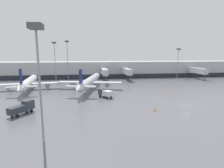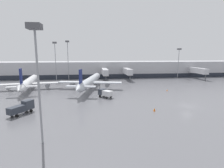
{
  "view_description": "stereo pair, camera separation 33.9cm",
  "coord_description": "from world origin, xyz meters",
  "px_view_note": "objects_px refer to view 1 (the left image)",
  "views": [
    {
      "loc": [
        -24.73,
        -40.69,
        13.12
      ],
      "look_at": [
        -17.25,
        18.4,
        3.0
      ],
      "focal_mm": 28.0,
      "sensor_mm": 36.0,
      "label": 1
    },
    {
      "loc": [
        -24.4,
        -40.73,
        13.12
      ],
      "look_at": [
        -17.25,
        18.4,
        3.0
      ],
      "focal_mm": 28.0,
      "sensor_mm": 36.0,
      "label": 2
    }
  ],
  "objects_px": {
    "parked_jet_0": "(28,83)",
    "service_truck_1": "(22,108)",
    "traffic_cone_0": "(155,110)",
    "traffic_cone_1": "(167,90)",
    "service_truck_0": "(105,93)",
    "apron_light_mast_3": "(37,50)",
    "apron_light_mast_4": "(178,54)",
    "apron_light_mast_5": "(67,49)",
    "parked_jet_2": "(90,81)",
    "apron_light_mast_0": "(55,50)"
  },
  "relations": [
    {
      "from": "parked_jet_0",
      "to": "apron_light_mast_4",
      "type": "distance_m",
      "value": 76.23
    },
    {
      "from": "service_truck_0",
      "to": "traffic_cone_0",
      "type": "relative_size",
      "value": 6.4
    },
    {
      "from": "apron_light_mast_0",
      "to": "apron_light_mast_4",
      "type": "xyz_separation_m",
      "value": [
        65.48,
        2.66,
        -1.9
      ]
    },
    {
      "from": "traffic_cone_0",
      "to": "apron_light_mast_4",
      "type": "relative_size",
      "value": 0.05
    },
    {
      "from": "parked_jet_2",
      "to": "apron_light_mast_4",
      "type": "distance_m",
      "value": 56.19
    },
    {
      "from": "parked_jet_0",
      "to": "traffic_cone_0",
      "type": "xyz_separation_m",
      "value": [
        37.73,
        -29.75,
        -2.39
      ]
    },
    {
      "from": "apron_light_mast_5",
      "to": "parked_jet_0",
      "type": "bearing_deg",
      "value": -114.82
    },
    {
      "from": "parked_jet_0",
      "to": "traffic_cone_0",
      "type": "relative_size",
      "value": 43.9
    },
    {
      "from": "apron_light_mast_3",
      "to": "apron_light_mast_4",
      "type": "xyz_separation_m",
      "value": [
        55.66,
        66.59,
        -0.6
      ]
    },
    {
      "from": "traffic_cone_1",
      "to": "parked_jet_2",
      "type": "bearing_deg",
      "value": 166.92
    },
    {
      "from": "service_truck_0",
      "to": "service_truck_1",
      "type": "relative_size",
      "value": 0.81
    },
    {
      "from": "service_truck_0",
      "to": "apron_light_mast_0",
      "type": "xyz_separation_m",
      "value": [
        -21.52,
        37.22,
        13.53
      ]
    },
    {
      "from": "traffic_cone_0",
      "to": "apron_light_mast_4",
      "type": "bearing_deg",
      "value": 58.25
    },
    {
      "from": "service_truck_0",
      "to": "traffic_cone_1",
      "type": "distance_m",
      "value": 24.28
    },
    {
      "from": "service_truck_0",
      "to": "service_truck_1",
      "type": "xyz_separation_m",
      "value": [
        -19.61,
        -12.85,
        0.05
      ]
    },
    {
      "from": "parked_jet_2",
      "to": "service_truck_1",
      "type": "distance_m",
      "value": 30.45
    },
    {
      "from": "apron_light_mast_3",
      "to": "apron_light_mast_0",
      "type": "bearing_deg",
      "value": 98.73
    },
    {
      "from": "parked_jet_0",
      "to": "apron_light_mast_5",
      "type": "height_order",
      "value": "apron_light_mast_5"
    },
    {
      "from": "traffic_cone_1",
      "to": "apron_light_mast_4",
      "type": "bearing_deg",
      "value": 57.53
    },
    {
      "from": "traffic_cone_0",
      "to": "traffic_cone_1",
      "type": "relative_size",
      "value": 1.29
    },
    {
      "from": "service_truck_0",
      "to": "traffic_cone_1",
      "type": "bearing_deg",
      "value": -114.36
    },
    {
      "from": "service_truck_0",
      "to": "apron_light_mast_5",
      "type": "xyz_separation_m",
      "value": [
        -15.86,
        40.26,
        14.1
      ]
    },
    {
      "from": "traffic_cone_1",
      "to": "apron_light_mast_5",
      "type": "distance_m",
      "value": 53.39
    },
    {
      "from": "traffic_cone_0",
      "to": "apron_light_mast_3",
      "type": "height_order",
      "value": "apron_light_mast_3"
    },
    {
      "from": "service_truck_0",
      "to": "apron_light_mast_3",
      "type": "height_order",
      "value": "apron_light_mast_3"
    },
    {
      "from": "parked_jet_2",
      "to": "apron_light_mast_4",
      "type": "relative_size",
      "value": 2.26
    },
    {
      "from": "apron_light_mast_4",
      "to": "apron_light_mast_5",
      "type": "height_order",
      "value": "apron_light_mast_5"
    },
    {
      "from": "parked_jet_2",
      "to": "traffic_cone_1",
      "type": "relative_size",
      "value": 63.89
    },
    {
      "from": "traffic_cone_1",
      "to": "service_truck_0",
      "type": "bearing_deg",
      "value": -162.77
    },
    {
      "from": "parked_jet_0",
      "to": "traffic_cone_1",
      "type": "bearing_deg",
      "value": -107.42
    },
    {
      "from": "parked_jet_2",
      "to": "apron_light_mast_5",
      "type": "distance_m",
      "value": 31.42
    },
    {
      "from": "traffic_cone_0",
      "to": "traffic_cone_1",
      "type": "distance_m",
      "value": 25.21
    },
    {
      "from": "apron_light_mast_3",
      "to": "apron_light_mast_5",
      "type": "height_order",
      "value": "apron_light_mast_5"
    },
    {
      "from": "traffic_cone_1",
      "to": "apron_light_mast_3",
      "type": "xyz_separation_m",
      "value": [
        -34.85,
        -33.89,
        13.42
      ]
    },
    {
      "from": "service_truck_0",
      "to": "apron_light_mast_5",
      "type": "height_order",
      "value": "apron_light_mast_5"
    },
    {
      "from": "apron_light_mast_0",
      "to": "apron_light_mast_3",
      "type": "xyz_separation_m",
      "value": [
        9.82,
        -63.93,
        -1.3
      ]
    },
    {
      "from": "service_truck_1",
      "to": "apron_light_mast_3",
      "type": "height_order",
      "value": "apron_light_mast_3"
    },
    {
      "from": "parked_jet_2",
      "to": "apron_light_mast_4",
      "type": "xyz_separation_m",
      "value": [
        48.68,
        26.22,
        9.99
      ]
    },
    {
      "from": "parked_jet_0",
      "to": "apron_light_mast_5",
      "type": "distance_m",
      "value": 30.4
    },
    {
      "from": "service_truck_0",
      "to": "traffic_cone_0",
      "type": "height_order",
      "value": "service_truck_0"
    },
    {
      "from": "apron_light_mast_0",
      "to": "apron_light_mast_5",
      "type": "distance_m",
      "value": 6.45
    },
    {
      "from": "parked_jet_0",
      "to": "service_truck_0",
      "type": "height_order",
      "value": "parked_jet_0"
    },
    {
      "from": "traffic_cone_0",
      "to": "traffic_cone_1",
      "type": "bearing_deg",
      "value": 59.35
    },
    {
      "from": "traffic_cone_0",
      "to": "apron_light_mast_3",
      "type": "xyz_separation_m",
      "value": [
        -22.0,
        -12.21,
        13.34
      ]
    },
    {
      "from": "parked_jet_0",
      "to": "service_truck_1",
      "type": "distance_m",
      "value": 29.19
    },
    {
      "from": "parked_jet_0",
      "to": "service_truck_1",
      "type": "xyz_separation_m",
      "value": [
        7.82,
        -28.1,
        -1.23
      ]
    },
    {
      "from": "traffic_cone_1",
      "to": "parked_jet_0",
      "type": "bearing_deg",
      "value": 170.94
    },
    {
      "from": "apron_light_mast_5",
      "to": "apron_light_mast_3",
      "type": "bearing_deg",
      "value": -86.44
    },
    {
      "from": "service_truck_1",
      "to": "traffic_cone_0",
      "type": "height_order",
      "value": "service_truck_1"
    },
    {
      "from": "apron_light_mast_3",
      "to": "apron_light_mast_4",
      "type": "distance_m",
      "value": 86.79
    }
  ]
}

